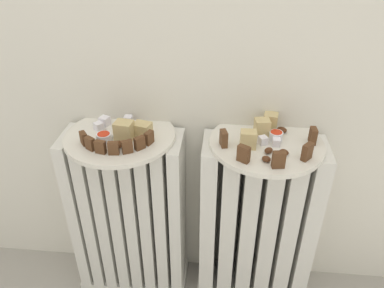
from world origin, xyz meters
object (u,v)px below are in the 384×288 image
object	(u,v)px
plate_right	(266,143)
fork	(110,137)
radiator_right	(256,226)
plate_left	(120,136)
jam_bowl_left	(104,137)
jam_bowl_right	(276,136)
radiator_left	(130,217)

from	to	relation	value
plate_right	fork	size ratio (longest dim) A/B	3.13
radiator_right	plate_right	bearing A→B (deg)	-116.57
fork	plate_left	bearing A→B (deg)	47.49
jam_bowl_left	radiator_right	bearing A→B (deg)	5.67
plate_left	jam_bowl_left	bearing A→B (deg)	-125.37
jam_bowl_left	fork	bearing A→B (deg)	64.33
plate_left	jam_bowl_right	bearing A→B (deg)	1.23
radiator_left	plate_right	distance (m)	0.50
fork	jam_bowl_right	bearing A→B (deg)	4.06
radiator_left	jam_bowl_left	bearing A→B (deg)	-125.37
plate_left	jam_bowl_right	world-z (taller)	jam_bowl_right
fork	plate_right	bearing A→B (deg)	3.06
radiator_left	jam_bowl_left	world-z (taller)	jam_bowl_left
radiator_left	radiator_right	size ratio (longest dim) A/B	1.00
radiator_left	jam_bowl_right	distance (m)	0.53
plate_right	fork	bearing A→B (deg)	-176.94
jam_bowl_right	jam_bowl_left	bearing A→B (deg)	-173.49
radiator_left	plate_left	size ratio (longest dim) A/B	1.90
plate_left	radiator_left	bearing A→B (deg)	180.00
plate_right	jam_bowl_left	xyz separation A→B (m)	(-0.43, -0.04, 0.02)
radiator_right	fork	size ratio (longest dim) A/B	5.96
plate_left	radiator_right	bearing A→B (deg)	0.00
plate_left	jam_bowl_right	distance (m)	0.42
plate_left	plate_right	xyz separation A→B (m)	(0.40, 0.00, 0.00)
radiator_left	jam_bowl_right	world-z (taller)	jam_bowl_right
radiator_right	plate_right	world-z (taller)	plate_right
radiator_left	plate_left	distance (m)	0.30
jam_bowl_left	jam_bowl_right	xyz separation A→B (m)	(0.45, 0.05, 0.00)
radiator_right	radiator_left	bearing A→B (deg)	-180.00
fork	jam_bowl_left	bearing A→B (deg)	-115.67
jam_bowl_right	radiator_right	bearing A→B (deg)	-159.53
plate_left	jam_bowl_left	world-z (taller)	jam_bowl_left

